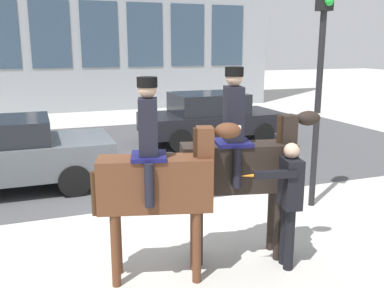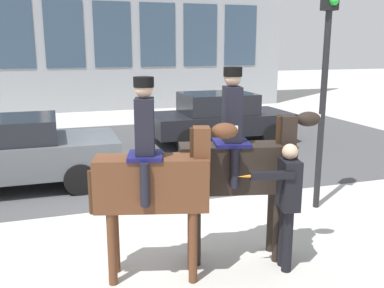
% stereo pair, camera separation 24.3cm
% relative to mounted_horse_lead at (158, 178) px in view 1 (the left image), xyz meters
% --- Properties ---
extents(ground_plane, '(80.00, 80.00, 0.00)m').
position_rel_mounted_horse_lead_xyz_m(ground_plane, '(0.49, 1.97, -1.34)').
color(ground_plane, '#B2AFA8').
extents(road_surface, '(18.72, 8.50, 0.01)m').
position_rel_mounted_horse_lead_xyz_m(road_surface, '(0.49, 6.72, -1.33)').
color(road_surface, '#444447').
rests_on(road_surface, ground_plane).
extents(mounted_horse_lead, '(1.79, 0.78, 2.55)m').
position_rel_mounted_horse_lead_xyz_m(mounted_horse_lead, '(0.00, 0.00, 0.00)').
color(mounted_horse_lead, '#59331E').
rests_on(mounted_horse_lead, ground_plane).
extents(mounted_horse_companion, '(1.94, 0.76, 2.64)m').
position_rel_mounted_horse_lead_xyz_m(mounted_horse_companion, '(1.19, 0.16, 0.05)').
color(mounted_horse_companion, black).
rests_on(mounted_horse_companion, ground_plane).
extents(pedestrian_bystander, '(0.88, 0.44, 1.70)m').
position_rel_mounted_horse_lead_xyz_m(pedestrian_bystander, '(1.66, -0.32, -0.33)').
color(pedestrian_bystander, black).
rests_on(pedestrian_bystander, ground_plane).
extents(street_car_far_lane, '(4.24, 2.03, 1.51)m').
position_rel_mounted_horse_lead_xyz_m(street_car_far_lane, '(3.66, 7.17, -0.56)').
color(street_car_far_lane, black).
rests_on(street_car_far_lane, ground_plane).
extents(traffic_light, '(0.24, 0.29, 4.19)m').
position_rel_mounted_horse_lead_xyz_m(traffic_light, '(3.36, 1.48, 1.47)').
color(traffic_light, black).
rests_on(traffic_light, ground_plane).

